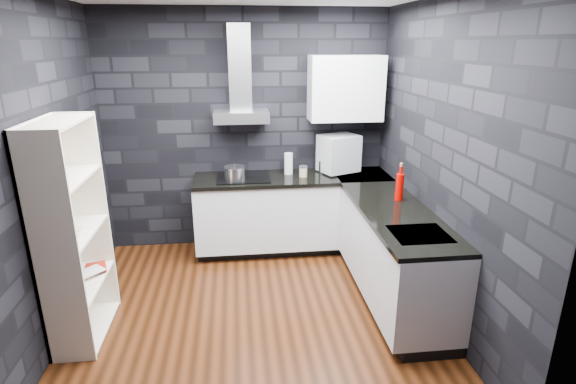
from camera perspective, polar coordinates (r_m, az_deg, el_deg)
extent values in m
plane|color=#401D0C|center=(4.22, -4.17, -15.17)|extent=(3.20, 3.20, 0.00)
cube|color=black|center=(5.23, -5.35, 7.59)|extent=(3.20, 0.05, 2.70)
cube|color=black|center=(2.13, -2.97, -9.12)|extent=(3.20, 0.05, 2.70)
cube|color=black|center=(3.95, -28.96, 1.70)|extent=(0.05, 3.20, 2.70)
cube|color=black|center=(4.03, 19.11, 3.36)|extent=(0.05, 3.20, 2.70)
cube|color=black|center=(5.39, 0.50, -6.53)|extent=(2.18, 0.50, 0.10)
cube|color=black|center=(4.51, 13.44, -12.49)|extent=(0.50, 1.78, 0.10)
cube|color=silver|center=(5.19, 0.57, -2.41)|extent=(2.20, 0.60, 0.76)
cube|color=silver|center=(4.29, 13.37, -7.61)|extent=(0.60, 1.80, 0.76)
cube|color=black|center=(5.05, 0.59, 1.79)|extent=(2.20, 0.62, 0.04)
cube|color=black|center=(4.13, 13.64, -2.64)|extent=(0.62, 1.80, 0.04)
cube|color=black|center=(5.22, 9.34, 2.09)|extent=(0.62, 0.62, 0.04)
cube|color=#AEAEB3|center=(5.00, -5.94, 9.52)|extent=(0.60, 0.34, 0.12)
cube|color=#AEAEB3|center=(5.01, -6.15, 15.40)|extent=(0.24, 0.20, 0.90)
cube|color=silver|center=(5.10, 7.31, 12.93)|extent=(0.80, 0.35, 0.70)
cube|color=black|center=(5.02, -5.67, 1.89)|extent=(0.58, 0.50, 0.01)
cube|color=#AEAEB3|center=(3.70, 16.40, -5.18)|extent=(0.44, 0.40, 0.01)
cylinder|color=#B7B7BC|center=(4.90, -6.77, 2.33)|extent=(0.24, 0.24, 0.13)
cylinder|color=silver|center=(5.11, 0.07, 3.62)|extent=(0.11, 0.11, 0.24)
cylinder|color=tan|center=(5.02, 1.94, 2.56)|extent=(0.10, 0.10, 0.11)
cylinder|color=#B7B7BC|center=(5.19, 4.52, 3.26)|extent=(0.12, 0.12, 0.14)
cube|color=#A9ACB1|center=(5.18, 6.45, 4.92)|extent=(0.51, 0.46, 0.41)
cylinder|color=#9E0300|center=(4.38, 13.98, 0.61)|extent=(0.08, 0.08, 0.26)
cube|color=silver|center=(3.94, -25.63, -4.79)|extent=(0.38, 0.82, 1.80)
imported|color=white|center=(3.85, -26.10, -4.80)|extent=(0.21, 0.21, 0.05)
imported|color=maroon|center=(4.24, -24.44, -7.82)|extent=(0.16, 0.07, 0.22)
imported|color=#B2B2B2|center=(4.21, -24.58, -7.74)|extent=(0.13, 0.12, 0.21)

